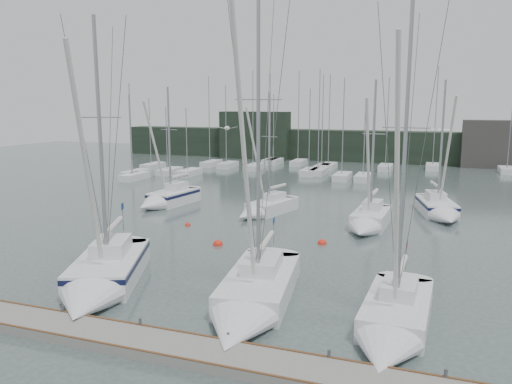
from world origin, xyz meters
TOP-DOWN VIEW (x-y plane):
  - ground at (0.00, 0.00)m, footprint 160.00×160.00m
  - dock at (0.00, -5.00)m, footprint 24.00×2.00m
  - far_treeline at (0.00, 62.00)m, footprint 90.00×4.00m
  - far_building_left at (-20.00, 60.00)m, footprint 12.00×3.00m
  - far_building_right at (18.00, 60.00)m, footprint 10.00×3.00m
  - mast_forest at (-6.35, 45.83)m, footprint 57.79×27.85m
  - sailboat_near_left at (-6.52, -0.64)m, footprint 6.69×10.36m
  - sailboat_near_center at (1.63, -0.57)m, footprint 4.51×11.03m
  - sailboat_near_right at (7.98, -0.87)m, footprint 3.06×8.91m
  - sailboat_mid_a at (-14.29, 19.38)m, footprint 3.70×7.62m
  - sailboat_mid_b at (-4.41, 18.75)m, footprint 4.19×7.47m
  - sailboat_mid_c at (4.75, 16.84)m, footprint 2.84×7.45m
  - sailboat_mid_d at (9.96, 23.09)m, footprint 4.26×8.19m
  - buoy_a at (-4.35, 9.21)m, footprint 0.68×0.68m
  - buoy_b at (2.28, 11.91)m, footprint 0.62×0.62m
  - buoy_c at (-8.84, 13.41)m, footprint 0.46×0.46m
  - seagull at (-0.05, 0.89)m, footprint 0.99×0.47m

SIDE VIEW (x-z plane):
  - ground at x=0.00m, z-range 0.00..0.00m
  - buoy_a at x=-4.35m, z-range -0.34..0.34m
  - buoy_b at x=2.28m, z-range -0.31..0.31m
  - buoy_c at x=-8.84m, z-range -0.23..0.23m
  - dock at x=0.00m, z-range 0.00..0.40m
  - mast_forest at x=-6.35m, z-range -6.81..7.78m
  - sailboat_near_right at x=7.98m, z-range -6.74..7.78m
  - sailboat_mid_b at x=-4.41m, z-range -5.07..6.11m
  - sailboat_near_center at x=1.63m, z-range -7.73..8.83m
  - sailboat_mid_c at x=4.75m, z-range -5.42..6.60m
  - sailboat_mid_d at x=9.96m, z-range -5.54..6.73m
  - sailboat_mid_a at x=-14.29m, z-range -5.28..6.54m
  - sailboat_near_left at x=-6.52m, z-range -6.83..8.14m
  - far_treeline at x=0.00m, z-range 0.00..5.00m
  - far_building_right at x=18.00m, z-range 0.00..7.00m
  - far_building_left at x=-20.00m, z-range 0.00..8.00m
  - seagull at x=-0.05m, z-range 8.31..8.50m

